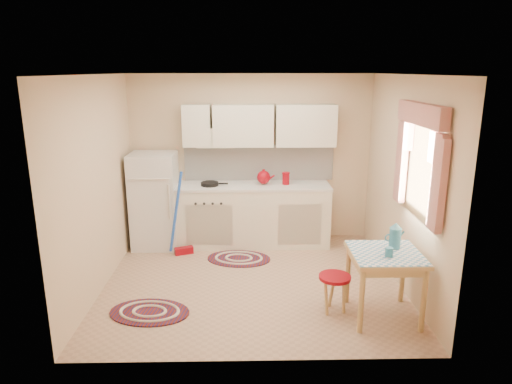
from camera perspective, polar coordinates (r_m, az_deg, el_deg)
room_shell at (r=5.52m, az=1.08°, el=5.08°), size 3.64×3.60×2.52m
fridge at (r=6.84m, az=-12.53°, el=-1.03°), size 0.65×0.60×1.40m
broom at (r=6.46m, az=-9.19°, el=-2.73°), size 0.30×0.21×1.20m
base_cabinets at (r=6.83m, az=-0.42°, el=-2.97°), size 2.25×0.60×0.88m
countertop at (r=6.70m, az=-0.43°, el=0.78°), size 2.27×0.62×0.04m
frying_pan at (r=6.66m, az=-5.81°, el=1.01°), size 0.26×0.26×0.05m
red_kettle at (r=6.67m, az=0.96°, el=1.86°), size 0.22×0.20×0.22m
red_canister at (r=6.70m, az=3.76°, el=1.63°), size 0.11×0.11×0.16m
table at (r=5.08m, az=15.65°, el=-11.12°), size 0.72×0.72×0.72m
stool at (r=5.12m, az=9.73°, el=-12.40°), size 0.35×0.35×0.42m
coffee_pot at (r=5.02m, az=17.01°, el=-5.18°), size 0.16×0.14×0.30m
mug at (r=4.82m, az=16.28°, el=-7.25°), size 0.09×0.09×0.10m
rug_center at (r=6.42m, az=-2.17°, el=-8.32°), size 0.95×0.69×0.02m
rug_left at (r=5.24m, az=-13.16°, el=-14.42°), size 0.95×0.70×0.02m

